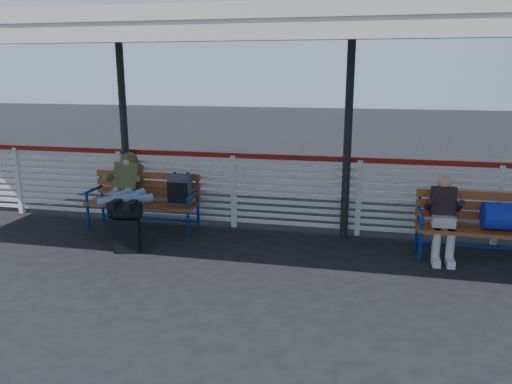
% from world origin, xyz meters
% --- Properties ---
extents(ground, '(60.00, 60.00, 0.00)m').
position_xyz_m(ground, '(0.00, 0.00, 0.00)').
color(ground, black).
rests_on(ground, ground).
extents(fence, '(12.08, 0.08, 1.24)m').
position_xyz_m(fence, '(0.00, 1.90, 0.66)').
color(fence, silver).
rests_on(fence, ground).
extents(canopy, '(12.60, 3.60, 3.16)m').
position_xyz_m(canopy, '(-0.00, 0.87, 3.04)').
color(canopy, silver).
rests_on(canopy, ground).
extents(luggage_stack, '(0.49, 0.34, 0.74)m').
position_xyz_m(luggage_stack, '(-1.19, 0.45, 0.40)').
color(luggage_stack, black).
rests_on(luggage_stack, ground).
extents(bench_left, '(1.80, 0.56, 0.95)m').
position_xyz_m(bench_left, '(-1.17, 1.48, 0.60)').
color(bench_left, '#A0541F').
rests_on(bench_left, ground).
extents(bench_right, '(1.80, 0.56, 0.92)m').
position_xyz_m(bench_right, '(3.83, 1.14, 0.61)').
color(bench_right, '#A0541F').
rests_on(bench_right, ground).
extents(traveler_man, '(0.93, 1.64, 0.77)m').
position_xyz_m(traveler_man, '(-1.54, 1.14, 0.67)').
color(traveler_man, '#7C88A7').
rests_on(traveler_man, ground).
extents(companion_person, '(0.32, 0.66, 1.15)m').
position_xyz_m(companion_person, '(3.14, 1.14, 0.60)').
color(companion_person, beige).
rests_on(companion_person, ground).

